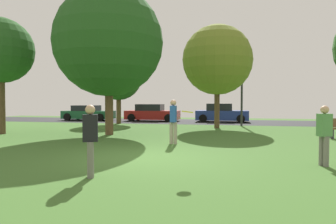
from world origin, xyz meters
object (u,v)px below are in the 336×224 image
object	(u,v)px
maple_tree_near	(109,42)
person_thrower	(324,133)
person_catcher	(90,138)
frisbee_disc	(187,112)
street_lamp_post	(242,93)
parked_car_green	(88,113)
birch_tree_lone	(217,60)
person_bystander	(173,119)
parked_car_blue	(222,114)
oak_tree_right	(119,77)
oak_tree_left	(0,51)
parked_car_red	(152,113)

from	to	relation	value
maple_tree_near	person_thrower	size ratio (longest dim) A/B	4.68
person_thrower	person_catcher	distance (m)	5.86
frisbee_disc	street_lamp_post	bearing A→B (deg)	83.71
maple_tree_near	parked_car_green	distance (m)	12.97
parked_car_green	birch_tree_lone	bearing A→B (deg)	-24.74
frisbee_disc	street_lamp_post	xyz separation A→B (m)	(1.53, 13.84, 0.82)
birch_tree_lone	person_thrower	distance (m)	11.70
person_catcher	maple_tree_near	bearing A→B (deg)	86.95
person_bystander	parked_car_blue	world-z (taller)	person_bystander
oak_tree_right	frisbee_disc	distance (m)	16.23
parked_car_green	parked_car_blue	world-z (taller)	parked_car_blue
oak_tree_left	frisbee_disc	bearing A→B (deg)	-30.36
oak_tree_left	person_thrower	xyz separation A→B (m)	(13.97, -4.73, -3.39)
parked_car_green	street_lamp_post	world-z (taller)	street_lamp_post
person_catcher	parked_car_red	xyz separation A→B (m)	(-3.81, 18.61, -0.22)
parked_car_red	street_lamp_post	bearing A→B (deg)	-27.77
oak_tree_right	maple_tree_near	size ratio (longest dim) A/B	0.72
parked_car_green	person_bystander	bearing A→B (deg)	-51.27
parked_car_red	parked_car_green	bearing A→B (deg)	-178.13
maple_tree_near	parked_car_green	xyz separation A→B (m)	(-6.58, 10.43, -4.00)
oak_tree_right	street_lamp_post	distance (m)	9.07
oak_tree_right	oak_tree_left	world-z (taller)	oak_tree_left
person_bystander	parked_car_blue	size ratio (longest dim) A/B	0.42
person_bystander	frisbee_disc	xyz separation A→B (m)	(1.27, -4.58, 0.46)
person_catcher	birch_tree_lone	bearing A→B (deg)	57.33
frisbee_disc	parked_car_blue	distance (m)	17.96
oak_tree_right	person_bystander	size ratio (longest dim) A/B	3.03
person_thrower	person_bystander	size ratio (longest dim) A/B	0.90
person_thrower	frisbee_disc	size ratio (longest dim) A/B	4.29
street_lamp_post	birch_tree_lone	bearing A→B (deg)	-132.61
maple_tree_near	person_bystander	bearing A→B (deg)	-33.44
oak_tree_right	person_bystander	bearing A→B (deg)	-57.48
birch_tree_lone	parked_car_red	world-z (taller)	birch_tree_lone
parked_car_green	frisbee_disc	bearing A→B (deg)	-56.38
maple_tree_near	frisbee_disc	distance (m)	9.28
oak_tree_right	parked_car_green	xyz separation A→B (m)	(-4.20, 3.25, -2.89)
oak_tree_right	person_thrower	distance (m)	16.93
maple_tree_near	parked_car_blue	distance (m)	12.61
oak_tree_right	street_lamp_post	world-z (taller)	oak_tree_right
birch_tree_lone	street_lamp_post	size ratio (longest dim) A/B	1.43
person_catcher	person_thrower	bearing A→B (deg)	-0.00
person_thrower	oak_tree_right	bearing A→B (deg)	-73.83
person_thrower	parked_car_blue	distance (m)	16.79
birch_tree_lone	person_thrower	xyz separation A→B (m)	(3.36, -10.67, -3.40)
parked_car_green	parked_car_blue	distance (m)	11.68
birch_tree_lone	maple_tree_near	world-z (taller)	maple_tree_near
person_thrower	maple_tree_near	bearing A→B (deg)	-57.66
parked_car_red	person_catcher	bearing A→B (deg)	-78.43
oak_tree_right	parked_car_green	bearing A→B (deg)	142.25
maple_tree_near	parked_car_blue	bearing A→B (deg)	64.89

